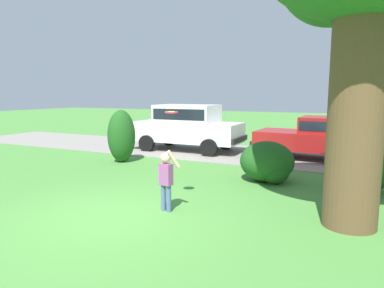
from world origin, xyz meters
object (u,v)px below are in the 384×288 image
parked_suv (187,125)px  child_thrower (166,177)px  frisbee (172,112)px  parked_sedan (319,137)px

parked_suv → child_thrower: 7.63m
parked_suv → frisbee: frisbee is taller
child_thrower → frisbee: frisbee is taller
frisbee → parked_sedan: bearing=71.3°
parked_suv → child_thrower: size_ratio=3.66×
parked_suv → frisbee: size_ratio=16.74×
parked_sedan → frisbee: 7.24m
parked_suv → frisbee: bearing=-66.1°
parked_sedan → child_thrower: bearing=-106.9°
parked_sedan → parked_suv: 5.21m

